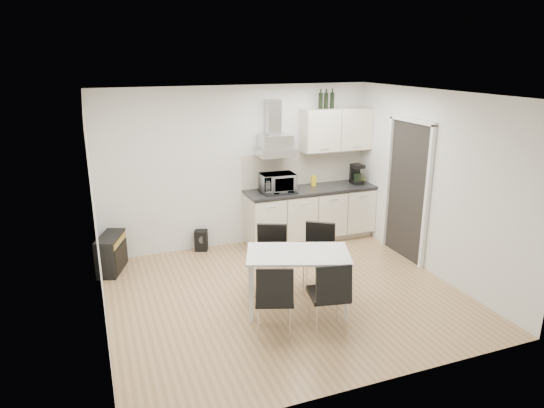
{
  "coord_description": "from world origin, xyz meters",
  "views": [
    {
      "loc": [
        -2.23,
        -5.35,
        3.04
      ],
      "look_at": [
        0.02,
        0.53,
        1.1
      ],
      "focal_mm": 32.0,
      "sensor_mm": 36.0,
      "label": 1
    }
  ],
  "objects_px": {
    "chair_far_right": "(318,257)",
    "chair_near_left": "(274,298)",
    "kitchenette": "(312,192)",
    "floor_speaker": "(201,240)",
    "guitar_amp": "(111,253)",
    "chair_near_right": "(328,295)",
    "chair_far_left": "(271,260)",
    "dining_table": "(298,260)"
  },
  "relations": [
    {
      "from": "chair_far_left",
      "to": "chair_near_left",
      "type": "distance_m",
      "value": 1.07
    },
    {
      "from": "kitchenette",
      "to": "chair_near_right",
      "type": "height_order",
      "value": "kitchenette"
    },
    {
      "from": "guitar_amp",
      "to": "chair_near_right",
      "type": "bearing_deg",
      "value": -29.16
    },
    {
      "from": "guitar_amp",
      "to": "chair_near_left",
      "type": "bearing_deg",
      "value": -36.22
    },
    {
      "from": "dining_table",
      "to": "guitar_amp",
      "type": "height_order",
      "value": "dining_table"
    },
    {
      "from": "chair_far_right",
      "to": "guitar_amp",
      "type": "distance_m",
      "value": 3.02
    },
    {
      "from": "chair_far_left",
      "to": "floor_speaker",
      "type": "relative_size",
      "value": 2.62
    },
    {
      "from": "chair_far_left",
      "to": "guitar_amp",
      "type": "xyz_separation_m",
      "value": [
        -1.97,
        1.4,
        -0.16
      ]
    },
    {
      "from": "chair_near_left",
      "to": "chair_far_left",
      "type": "bearing_deg",
      "value": 90.96
    },
    {
      "from": "chair_near_left",
      "to": "floor_speaker",
      "type": "height_order",
      "value": "chair_near_left"
    },
    {
      "from": "kitchenette",
      "to": "floor_speaker",
      "type": "height_order",
      "value": "kitchenette"
    },
    {
      "from": "kitchenette",
      "to": "chair_near_left",
      "type": "relative_size",
      "value": 2.86
    },
    {
      "from": "kitchenette",
      "to": "guitar_amp",
      "type": "xyz_separation_m",
      "value": [
        -3.28,
        -0.15,
        -0.56
      ]
    },
    {
      "from": "kitchenette",
      "to": "chair_near_left",
      "type": "distance_m",
      "value": 3.07
    },
    {
      "from": "chair_far_left",
      "to": "guitar_amp",
      "type": "bearing_deg",
      "value": -12.33
    },
    {
      "from": "kitchenette",
      "to": "chair_near_right",
      "type": "relative_size",
      "value": 2.86
    },
    {
      "from": "dining_table",
      "to": "chair_far_right",
      "type": "height_order",
      "value": "chair_far_right"
    },
    {
      "from": "floor_speaker",
      "to": "chair_far_left",
      "type": "bearing_deg",
      "value": -51.84
    },
    {
      "from": "dining_table",
      "to": "floor_speaker",
      "type": "xyz_separation_m",
      "value": [
        -0.69,
        2.3,
        -0.49
      ]
    },
    {
      "from": "chair_far_right",
      "to": "chair_near_right",
      "type": "relative_size",
      "value": 1.0
    },
    {
      "from": "chair_far_left",
      "to": "chair_near_left",
      "type": "bearing_deg",
      "value": 94.06
    },
    {
      "from": "chair_near_left",
      "to": "floor_speaker",
      "type": "relative_size",
      "value": 2.62
    },
    {
      "from": "dining_table",
      "to": "chair_far_left",
      "type": "height_order",
      "value": "chair_far_left"
    },
    {
      "from": "floor_speaker",
      "to": "guitar_amp",
      "type": "bearing_deg",
      "value": -147.65
    },
    {
      "from": "chair_far_left",
      "to": "chair_near_right",
      "type": "relative_size",
      "value": 1.0
    },
    {
      "from": "kitchenette",
      "to": "chair_far_right",
      "type": "height_order",
      "value": "kitchenette"
    },
    {
      "from": "kitchenette",
      "to": "chair_near_right",
      "type": "xyz_separation_m",
      "value": [
        -1.06,
        -2.7,
        -0.39
      ]
    },
    {
      "from": "chair_near_left",
      "to": "chair_near_right",
      "type": "xyz_separation_m",
      "value": [
        0.6,
        -0.14,
        0.0
      ]
    },
    {
      "from": "chair_near_right",
      "to": "dining_table",
      "type": "bearing_deg",
      "value": 113.72
    },
    {
      "from": "chair_far_right",
      "to": "guitar_amp",
      "type": "bearing_deg",
      "value": 1.84
    },
    {
      "from": "kitchenette",
      "to": "floor_speaker",
      "type": "distance_m",
      "value": 2.0
    },
    {
      "from": "dining_table",
      "to": "guitar_amp",
      "type": "bearing_deg",
      "value": 156.74
    },
    {
      "from": "guitar_amp",
      "to": "dining_table",
      "type": "bearing_deg",
      "value": -23.57
    },
    {
      "from": "kitchenette",
      "to": "guitar_amp",
      "type": "relative_size",
      "value": 3.54
    },
    {
      "from": "chair_near_right",
      "to": "guitar_amp",
      "type": "bearing_deg",
      "value": 142.35
    },
    {
      "from": "chair_far_right",
      "to": "chair_near_left",
      "type": "height_order",
      "value": "same"
    },
    {
      "from": "chair_near_left",
      "to": "guitar_amp",
      "type": "relative_size",
      "value": 1.24
    },
    {
      "from": "chair_near_left",
      "to": "floor_speaker",
      "type": "distance_m",
      "value": 2.75
    },
    {
      "from": "guitar_amp",
      "to": "floor_speaker",
      "type": "xyz_separation_m",
      "value": [
        1.4,
        0.31,
        -0.11
      ]
    },
    {
      "from": "chair_far_left",
      "to": "chair_near_right",
      "type": "height_order",
      "value": "same"
    },
    {
      "from": "kitchenette",
      "to": "chair_far_left",
      "type": "xyz_separation_m",
      "value": [
        -1.31,
        -1.55,
        -0.39
      ]
    },
    {
      "from": "floor_speaker",
      "to": "chair_near_left",
      "type": "bearing_deg",
      "value": -65.62
    }
  ]
}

